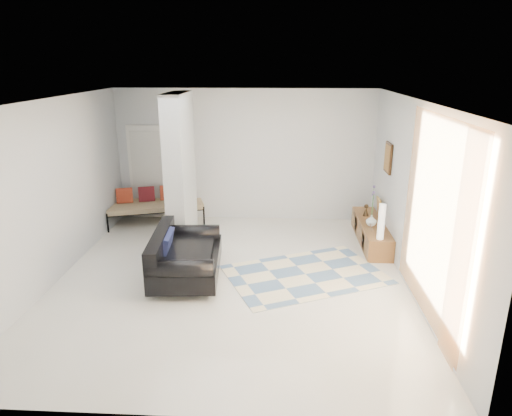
{
  "coord_description": "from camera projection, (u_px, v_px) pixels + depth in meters",
  "views": [
    {
      "loc": [
        0.76,
        -6.58,
        3.33
      ],
      "look_at": [
        0.37,
        0.6,
        1.0
      ],
      "focal_mm": 32.0,
      "sensor_mm": 36.0,
      "label": 1
    }
  ],
  "objects": [
    {
      "name": "floor",
      "position": [
        231.0,
        278.0,
        7.32
      ],
      "size": [
        6.0,
        6.0,
        0.0
      ],
      "primitive_type": "plane",
      "color": "beige",
      "rests_on": "ground"
    },
    {
      "name": "ceiling",
      "position": [
        228.0,
        100.0,
        6.46
      ],
      "size": [
        6.0,
        6.0,
        0.0
      ],
      "primitive_type": "plane",
      "rotation": [
        3.14,
        0.0,
        0.0
      ],
      "color": "white",
      "rests_on": "wall_back"
    },
    {
      "name": "wall_back",
      "position": [
        245.0,
        156.0,
        9.74
      ],
      "size": [
        6.0,
        0.0,
        6.0
      ],
      "primitive_type": "plane",
      "rotation": [
        1.57,
        0.0,
        0.0
      ],
      "color": "silver",
      "rests_on": "ground"
    },
    {
      "name": "wall_front",
      "position": [
        192.0,
        289.0,
        4.04
      ],
      "size": [
        6.0,
        0.0,
        6.0
      ],
      "primitive_type": "plane",
      "rotation": [
        -1.57,
        0.0,
        0.0
      ],
      "color": "silver",
      "rests_on": "ground"
    },
    {
      "name": "wall_left",
      "position": [
        52.0,
        192.0,
        7.03
      ],
      "size": [
        0.0,
        6.0,
        6.0
      ],
      "primitive_type": "plane",
      "rotation": [
        1.57,
        0.0,
        1.57
      ],
      "color": "silver",
      "rests_on": "ground"
    },
    {
      "name": "wall_right",
      "position": [
        414.0,
        198.0,
        6.75
      ],
      "size": [
        0.0,
        6.0,
        6.0
      ],
      "primitive_type": "plane",
      "rotation": [
        1.57,
        0.0,
        -1.57
      ],
      "color": "silver",
      "rests_on": "ground"
    },
    {
      "name": "partition_column",
      "position": [
        180.0,
        170.0,
        8.47
      ],
      "size": [
        0.35,
        1.2,
        2.8
      ],
      "primitive_type": "cube",
      "color": "#A5AAAC",
      "rests_on": "floor"
    },
    {
      "name": "hallway_door",
      "position": [
        149.0,
        172.0,
        9.93
      ],
      "size": [
        0.85,
        0.06,
        2.04
      ],
      "primitive_type": "cube",
      "color": "white",
      "rests_on": "floor"
    },
    {
      "name": "curtain",
      "position": [
        434.0,
        220.0,
        5.64
      ],
      "size": [
        0.0,
        2.55,
        2.55
      ],
      "primitive_type": "plane",
      "rotation": [
        1.57,
        0.0,
        1.57
      ],
      "color": "#FF9B43",
      "rests_on": "wall_right"
    },
    {
      "name": "wall_art",
      "position": [
        388.0,
        158.0,
        8.29
      ],
      "size": [
        0.04,
        0.45,
        0.55
      ],
      "primitive_type": "cube",
      "color": "#331D0E",
      "rests_on": "wall_right"
    },
    {
      "name": "media_console",
      "position": [
        371.0,
        232.0,
        8.74
      ],
      "size": [
        0.45,
        1.97,
        0.8
      ],
      "color": "brown",
      "rests_on": "floor"
    },
    {
      "name": "loveseat",
      "position": [
        183.0,
        257.0,
        7.28
      ],
      "size": [
        1.14,
        1.8,
        0.76
      ],
      "rotation": [
        0.0,
        0.0,
        0.08
      ],
      "color": "silver",
      "rests_on": "floor"
    },
    {
      "name": "daybed",
      "position": [
        154.0,
        204.0,
        9.78
      ],
      "size": [
        2.15,
        1.39,
        0.77
      ],
      "rotation": [
        0.0,
        0.0,
        0.3
      ],
      "color": "black",
      "rests_on": "floor"
    },
    {
      "name": "area_rug",
      "position": [
        305.0,
        274.0,
        7.45
      ],
      "size": [
        2.9,
        2.49,
        0.01
      ],
      "primitive_type": "cube",
      "rotation": [
        0.0,
        0.0,
        0.42
      ],
      "color": "beige",
      "rests_on": "floor"
    },
    {
      "name": "cylinder_lamp",
      "position": [
        381.0,
        222.0,
        7.78
      ],
      "size": [
        0.12,
        0.12,
        0.63
      ],
      "primitive_type": "cylinder",
      "color": "white",
      "rests_on": "media_console"
    },
    {
      "name": "bronze_figurine",
      "position": [
        366.0,
        210.0,
        9.02
      ],
      "size": [
        0.13,
        0.13,
        0.24
      ],
      "primitive_type": null,
      "rotation": [
        0.0,
        0.0,
        0.1
      ],
      "color": "#302215",
      "rests_on": "media_console"
    },
    {
      "name": "vase",
      "position": [
        371.0,
        220.0,
        8.48
      ],
      "size": [
        0.23,
        0.23,
        0.21
      ],
      "primitive_type": "imported",
      "rotation": [
        0.0,
        0.0,
        -0.16
      ],
      "color": "white",
      "rests_on": "media_console"
    }
  ]
}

